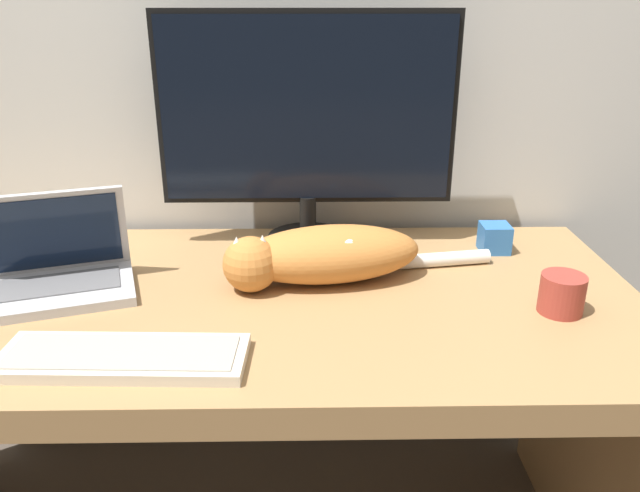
% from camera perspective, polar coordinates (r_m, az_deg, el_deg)
% --- Properties ---
extents(desk, '(1.70, 0.77, 0.71)m').
position_cam_1_polar(desk, '(1.36, -8.09, -9.48)').
color(desk, '#A37A4C').
rests_on(desk, ground_plane).
extents(monitor, '(0.69, 0.20, 0.55)m').
position_cam_1_polar(monitor, '(1.46, -1.18, 11.14)').
color(monitor, black).
rests_on(monitor, desk).
extents(laptop, '(0.35, 0.29, 0.21)m').
position_cam_1_polar(laptop, '(1.39, -23.04, -2.24)').
color(laptop, '#B7B7BC').
rests_on(laptop, desk).
extents(external_keyboard, '(0.41, 0.15, 0.02)m').
position_cam_1_polar(external_keyboard, '(1.10, -17.57, -9.68)').
color(external_keyboard, beige).
rests_on(external_keyboard, desk).
extents(cat, '(0.59, 0.22, 0.12)m').
position_cam_1_polar(cat, '(1.32, 0.16, -0.74)').
color(cat, '#C67A38').
rests_on(cat, desk).
extents(coffee_mug, '(0.09, 0.09, 0.08)m').
position_cam_1_polar(coffee_mug, '(1.28, 21.25, -4.10)').
color(coffee_mug, '#9E382D').
rests_on(coffee_mug, desk).
extents(small_toy, '(0.07, 0.07, 0.07)m').
position_cam_1_polar(small_toy, '(1.54, 15.67, 0.71)').
color(small_toy, '#2D6BB7').
rests_on(small_toy, desk).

